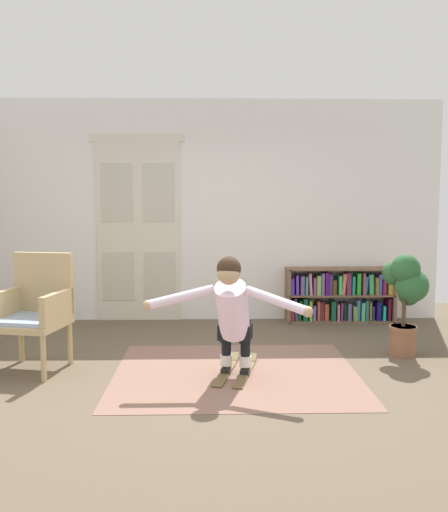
# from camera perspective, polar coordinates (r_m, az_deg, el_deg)

# --- Properties ---
(ground_plane) EXTENTS (7.20, 7.20, 0.00)m
(ground_plane) POSITION_cam_1_polar(r_m,az_deg,el_deg) (5.07, -0.92, -12.80)
(ground_plane) COLOR brown
(back_wall) EXTENTS (6.00, 0.10, 2.90)m
(back_wall) POSITION_cam_1_polar(r_m,az_deg,el_deg) (7.40, -1.11, 4.63)
(back_wall) COLOR silver
(back_wall) RESTS_ON ground
(double_door) EXTENTS (1.22, 0.05, 2.45)m
(double_door) POSITION_cam_1_polar(r_m,az_deg,el_deg) (7.41, -8.74, 2.86)
(double_door) COLOR beige
(double_door) RESTS_ON ground
(rug) EXTENTS (2.26, 1.95, 0.01)m
(rug) POSITION_cam_1_polar(r_m,az_deg,el_deg) (5.30, 1.21, -11.90)
(rug) COLOR #866353
(rug) RESTS_ON ground
(bookshelf) EXTENTS (1.42, 0.30, 0.71)m
(bookshelf) POSITION_cam_1_polar(r_m,az_deg,el_deg) (7.50, 11.67, -4.03)
(bookshelf) COLOR brown
(bookshelf) RESTS_ON ground
(wicker_chair) EXTENTS (0.71, 0.71, 1.10)m
(wicker_chair) POSITION_cam_1_polar(r_m,az_deg,el_deg) (5.60, -18.83, -5.13)
(wicker_chair) COLOR tan
(wicker_chair) RESTS_ON ground
(potted_plant) EXTENTS (0.43, 0.43, 1.07)m
(potted_plant) POSITION_cam_1_polar(r_m,az_deg,el_deg) (5.97, 18.13, -3.42)
(potted_plant) COLOR brown
(potted_plant) RESTS_ON ground
(skis_pair) EXTENTS (0.46, 0.93, 0.07)m
(skis_pair) POSITION_cam_1_polar(r_m,az_deg,el_deg) (5.33, 1.27, -11.61)
(skis_pair) COLOR brown
(skis_pair) RESTS_ON rug
(person_skier) EXTENTS (1.43, 0.80, 1.06)m
(person_skier) POSITION_cam_1_polar(r_m,az_deg,el_deg) (4.95, 0.83, -5.35)
(person_skier) COLOR white
(person_skier) RESTS_ON skis_pair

